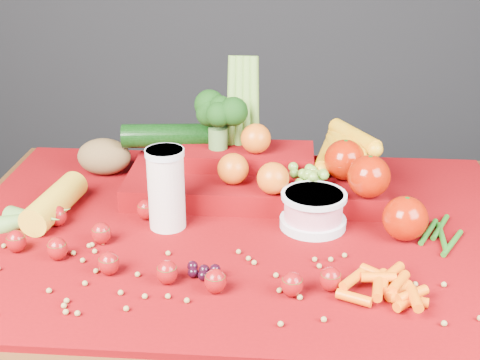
# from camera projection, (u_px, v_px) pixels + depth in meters

# --- Properties ---
(table) EXTENTS (1.10, 0.80, 0.75)m
(table) POSITION_uv_depth(u_px,v_px,m) (239.00, 276.00, 1.29)
(table) COLOR #3C250D
(table) RESTS_ON ground
(red_cloth) EXTENTS (1.05, 0.75, 0.01)m
(red_cloth) POSITION_uv_depth(u_px,v_px,m) (239.00, 230.00, 1.25)
(red_cloth) COLOR #690306
(red_cloth) RESTS_ON table
(milk_glass) EXTENTS (0.07, 0.07, 0.15)m
(milk_glass) POSITION_uv_depth(u_px,v_px,m) (166.00, 186.00, 1.22)
(milk_glass) COLOR beige
(milk_glass) RESTS_ON red_cloth
(yogurt_bowl) EXTENTS (0.12, 0.12, 0.07)m
(yogurt_bowl) POSITION_uv_depth(u_px,v_px,m) (313.00, 209.00, 1.24)
(yogurt_bowl) COLOR silver
(yogurt_bowl) RESTS_ON red_cloth
(strawberry_scatter) EXTENTS (0.58, 0.28, 0.04)m
(strawberry_scatter) POSITION_uv_depth(u_px,v_px,m) (144.00, 249.00, 1.13)
(strawberry_scatter) COLOR maroon
(strawberry_scatter) RESTS_ON red_cloth
(dark_grape_cluster) EXTENTS (0.06, 0.05, 0.03)m
(dark_grape_cluster) POSITION_uv_depth(u_px,v_px,m) (201.00, 274.00, 1.08)
(dark_grape_cluster) COLOR black
(dark_grape_cluster) RESTS_ON red_cloth
(soybean_scatter) EXTENTS (0.84, 0.24, 0.01)m
(soybean_scatter) POSITION_uv_depth(u_px,v_px,m) (229.00, 283.00, 1.07)
(soybean_scatter) COLOR olive
(soybean_scatter) RESTS_ON red_cloth
(corn_ear) EXTENTS (0.20, 0.24, 0.06)m
(corn_ear) POSITION_uv_depth(u_px,v_px,m) (41.00, 213.00, 1.25)
(corn_ear) COLOR yellow
(corn_ear) RESTS_ON red_cloth
(potato) EXTENTS (0.12, 0.09, 0.08)m
(potato) POSITION_uv_depth(u_px,v_px,m) (104.00, 157.00, 1.47)
(potato) COLOR brown
(potato) RESTS_ON red_cloth
(baby_carrot_pile) EXTENTS (0.17, 0.17, 0.03)m
(baby_carrot_pile) POSITION_uv_depth(u_px,v_px,m) (385.00, 286.00, 1.04)
(baby_carrot_pile) COLOR #E75B08
(baby_carrot_pile) RESTS_ON red_cloth
(green_bean_pile) EXTENTS (0.14, 0.12, 0.01)m
(green_bean_pile) POSITION_uv_depth(u_px,v_px,m) (440.00, 235.00, 1.21)
(green_bean_pile) COLOR #1C5D15
(green_bean_pile) RESTS_ON red_cloth
(produce_mound) EXTENTS (0.61, 0.36, 0.27)m
(produce_mound) POSITION_uv_depth(u_px,v_px,m) (269.00, 167.00, 1.36)
(produce_mound) COLOR #690306
(produce_mound) RESTS_ON red_cloth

